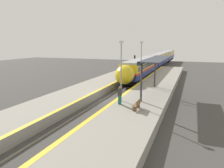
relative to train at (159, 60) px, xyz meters
name	(u,v)px	position (x,y,z in m)	size (l,w,h in m)	color
ground_plane	(109,101)	(0.00, -37.48, -2.16)	(120.00, 120.00, 0.00)	#423F3D
rail_left	(103,100)	(-0.72, -37.48, -2.08)	(0.08, 90.00, 0.15)	slate
rail_right	(115,101)	(0.72, -37.48, -2.08)	(0.08, 90.00, 0.15)	slate
train	(159,60)	(0.00, 0.00, 0.00)	(2.74, 66.42, 3.76)	black
platform_right	(144,100)	(4.16, -37.48, -1.70)	(5.13, 64.00, 0.92)	gray
platform_left	(79,94)	(-3.95, -37.48, -1.70)	(4.72, 64.00, 0.92)	gray
platform_bench	(137,104)	(4.59, -42.39, -0.78)	(0.44, 1.51, 0.89)	brown
person_waiting	(120,95)	(2.63, -41.32, -0.35)	(0.36, 0.23, 1.71)	#1E604C
railway_signal	(135,63)	(-2.48, -16.31, 0.37)	(0.28, 0.28, 4.10)	#59595E
lamppost_near	(121,67)	(2.31, -40.00, 2.12)	(0.36, 0.20, 5.94)	#9E9EA3
lamppost_mid	(141,61)	(2.31, -31.31, 2.12)	(0.36, 0.20, 5.94)	#9E9EA3
station_canopy	(155,61)	(4.86, -35.71, 2.52)	(2.02, 10.91, 4.04)	#333842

